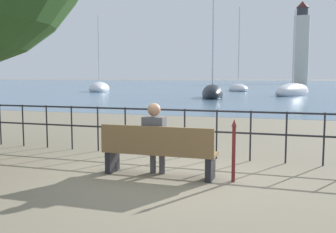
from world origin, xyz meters
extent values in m
plane|color=#7A705B|center=(0.00, 0.00, 0.00)|extent=(1000.00, 1000.00, 0.00)
cube|color=slate|center=(0.00, 160.20, 0.00)|extent=(600.00, 300.00, 0.01)
cube|color=brown|center=(0.00, 0.00, 0.42)|extent=(2.02, 0.45, 0.05)
cube|color=brown|center=(0.00, -0.21, 0.68)|extent=(2.02, 0.04, 0.45)
cube|color=black|center=(-0.91, 0.00, 0.20)|extent=(0.10, 0.41, 0.40)
cube|color=black|center=(0.91, 0.00, 0.20)|extent=(0.10, 0.41, 0.40)
cylinder|color=#4C4C51|center=(-0.17, 0.16, 0.23)|extent=(0.11, 0.11, 0.45)
cylinder|color=#4C4C51|center=(0.00, 0.16, 0.23)|extent=(0.11, 0.11, 0.45)
cube|color=#4C4C51|center=(-0.09, 0.07, 0.50)|extent=(0.32, 0.26, 0.14)
cube|color=#4C4C51|center=(-0.09, -0.02, 0.75)|extent=(0.38, 0.24, 0.59)
sphere|color=#A87A5B|center=(-0.09, -0.02, 1.17)|extent=(0.23, 0.23, 0.23)
cylinder|color=black|center=(-4.92, 1.68, 0.53)|extent=(0.04, 0.04, 1.05)
cylinder|color=black|center=(-4.22, 1.68, 0.53)|extent=(0.04, 0.04, 1.05)
cylinder|color=black|center=(-3.51, 1.68, 0.53)|extent=(0.04, 0.04, 1.05)
cylinder|color=black|center=(-2.81, 1.68, 0.53)|extent=(0.04, 0.04, 1.05)
cylinder|color=black|center=(-2.11, 1.68, 0.53)|extent=(0.04, 0.04, 1.05)
cylinder|color=black|center=(-1.41, 1.68, 0.53)|extent=(0.04, 0.04, 1.05)
cylinder|color=black|center=(-0.70, 1.68, 0.53)|extent=(0.04, 0.04, 1.05)
cylinder|color=black|center=(0.00, 1.68, 0.53)|extent=(0.04, 0.04, 1.05)
cylinder|color=black|center=(0.70, 1.68, 0.53)|extent=(0.04, 0.04, 1.05)
cylinder|color=black|center=(1.41, 1.68, 0.53)|extent=(0.04, 0.04, 1.05)
cylinder|color=black|center=(2.11, 1.68, 0.53)|extent=(0.04, 0.04, 1.05)
cylinder|color=black|center=(2.81, 1.68, 0.53)|extent=(0.04, 0.04, 1.05)
cylinder|color=black|center=(0.00, 1.68, 1.02)|extent=(11.24, 0.04, 0.04)
cylinder|color=black|center=(0.00, 1.68, 0.58)|extent=(11.24, 0.04, 0.04)
cylinder|color=maroon|center=(1.29, 0.00, 0.46)|extent=(0.06, 0.06, 0.92)
cone|color=maroon|center=(1.29, 0.00, 0.98)|extent=(0.09, 0.09, 0.13)
ellipsoid|color=black|center=(-4.23, 26.45, 0.33)|extent=(3.17, 6.72, 1.67)
cylinder|color=silver|center=(-4.23, 26.45, 6.66)|extent=(0.14, 0.14, 11.65)
ellipsoid|color=silver|center=(2.56, 33.34, 0.35)|extent=(4.53, 7.71, 1.76)
cylinder|color=silver|center=(2.56, 33.34, 4.60)|extent=(0.14, 0.14, 7.45)
ellipsoid|color=silver|center=(-4.27, 44.57, 0.28)|extent=(3.95, 5.68, 1.40)
cylinder|color=silver|center=(-4.27, 44.57, 5.86)|extent=(0.14, 0.14, 10.32)
ellipsoid|color=silver|center=(-21.10, 37.25, 0.36)|extent=(4.47, 6.51, 1.79)
cylinder|color=silver|center=(-21.10, 37.25, 5.30)|extent=(0.14, 0.14, 8.81)
cylinder|color=beige|center=(5.74, 125.24, 10.89)|extent=(5.01, 5.01, 21.77)
cylinder|color=#2D2D33|center=(5.74, 125.24, 23.10)|extent=(3.51, 3.51, 2.66)
cone|color=#4C1E19|center=(5.74, 125.24, 25.49)|extent=(4.01, 4.01, 2.12)
camera|label=1|loc=(2.11, -6.09, 1.71)|focal=40.00mm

